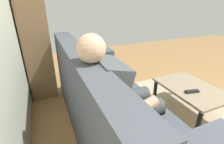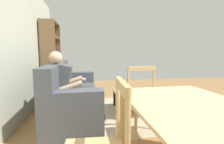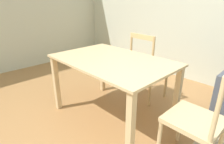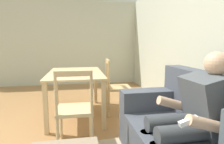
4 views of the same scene
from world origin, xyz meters
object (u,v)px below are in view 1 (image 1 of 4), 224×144
object	(u,v)px
coffee_table	(191,91)
tv_remote	(192,91)
bookshelf	(35,41)
person_lounging	(119,98)
couch	(106,106)

from	to	relation	value
coffee_table	tv_remote	distance (m)	0.15
coffee_table	bookshelf	bearing A→B (deg)	49.31
person_lounging	bookshelf	xyz separation A→B (m)	(1.69, 0.64, 0.19)
couch	person_lounging	size ratio (longest dim) A/B	1.86
person_lounging	tv_remote	xyz separation A→B (m)	(0.11, -1.01, -0.22)
person_lounging	couch	bearing A→B (deg)	4.25
couch	coffee_table	distance (m)	1.12
couch	coffee_table	size ratio (longest dim) A/B	2.61
couch	coffee_table	xyz separation A→B (m)	(-0.07, -1.12, -0.03)
person_lounging	tv_remote	bearing A→B (deg)	-84.00
tv_remote	person_lounging	bearing A→B (deg)	-72.73
person_lounging	tv_remote	distance (m)	1.04
person_lounging	bookshelf	world-z (taller)	bookshelf
bookshelf	coffee_table	bearing A→B (deg)	-130.69
couch	bookshelf	bearing A→B (deg)	23.37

